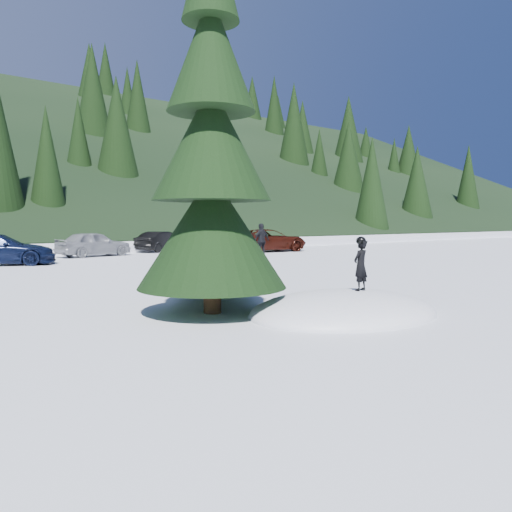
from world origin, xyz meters
TOP-DOWN VIEW (x-y plane):
  - ground at (0.00, 0.00)m, footprint 200.00×200.00m
  - snow_mound at (0.00, 0.00)m, footprint 4.48×3.52m
  - spruce_tall at (-2.20, 1.80)m, footprint 3.20×3.20m
  - spruce_short at (-1.20, 3.20)m, footprint 2.20×2.20m
  - child_skier at (0.37, -0.13)m, footprint 0.44×0.32m
  - adult_0 at (5.08, 10.57)m, footprint 0.97×0.92m
  - adult_1 at (9.06, 13.98)m, footprint 1.15×0.60m
  - adult_2 at (6.39, 12.52)m, footprint 1.21×1.10m
  - car_4 at (2.17, 20.51)m, footprint 4.38×2.35m
  - car_5 at (7.30, 22.16)m, footprint 4.21×2.92m
  - car_6 at (12.72, 17.83)m, footprint 5.49×2.91m

SIDE VIEW (x-z plane):
  - ground at x=0.00m, z-range 0.00..0.00m
  - snow_mound at x=0.00m, z-range -0.48..0.48m
  - car_5 at x=7.30m, z-range 0.00..1.32m
  - car_4 at x=2.17m, z-range 0.00..1.42m
  - car_6 at x=12.72m, z-range 0.00..1.47m
  - adult_0 at x=5.08m, z-range 0.00..1.57m
  - adult_2 at x=6.39m, z-range 0.00..1.63m
  - adult_1 at x=9.06m, z-range 0.00..1.87m
  - child_skier at x=0.37m, z-range 0.48..1.58m
  - spruce_short at x=-1.20m, z-range -0.58..4.79m
  - spruce_tall at x=-2.20m, z-range -0.98..7.62m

